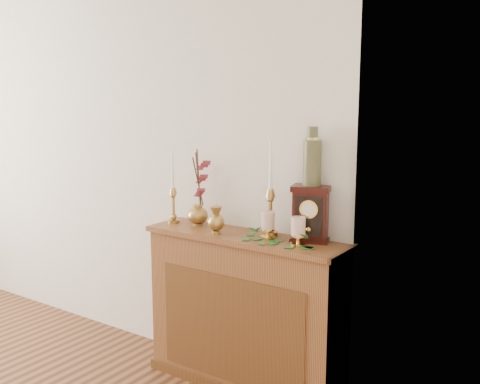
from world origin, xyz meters
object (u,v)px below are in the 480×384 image
Objects in this scene: bud_vase at (216,220)px; ceramic_vase at (312,159)px; mantel_clock at (311,214)px; candlestick_center at (270,205)px; ginger_jar at (201,190)px; candlestick_left at (173,200)px.

bud_vase is 0.66m from ceramic_vase.
ceramic_vase is (-0.00, 0.00, 0.30)m from mantel_clock.
mantel_clock is (0.52, 0.16, 0.07)m from bud_vase.
ceramic_vase reaches higher than candlestick_center.
ceramic_vase is at bearing 5.14° from candlestick_center.
candlestick_center is at bearing -174.86° from ceramic_vase.
candlestick_center is at bearing -0.36° from ginger_jar.
ceramic_vase is at bearing 1.46° from ginger_jar.
bud_vase is at bearing -162.48° from ceramic_vase.
ceramic_vase is (0.52, 0.17, 0.37)m from bud_vase.
ceramic_vase is (0.91, 0.09, 0.30)m from candlestick_left.
mantel_clock is (0.75, 0.02, -0.06)m from ginger_jar.
ginger_jar is at bearing -178.54° from ceramic_vase.
mantel_clock is at bearing 17.22° from bud_vase.
candlestick_center is at bearing 5.89° from candlestick_left.
mantel_clock is at bearing 5.51° from candlestick_left.
ceramic_vase reaches higher than candlestick_left.
mantel_clock is at bearing 1.25° from ginger_jar.
candlestick_center reaches higher than bud_vase.
candlestick_center is 0.37m from ceramic_vase.
bud_vase is 0.30m from ginger_jar.
ginger_jar is 0.78m from ceramic_vase.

